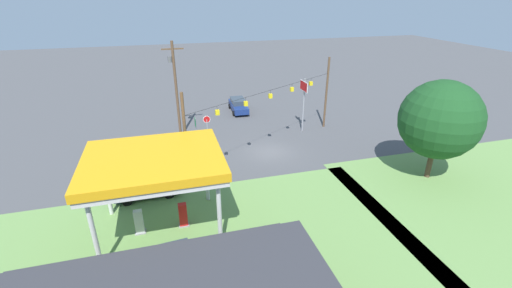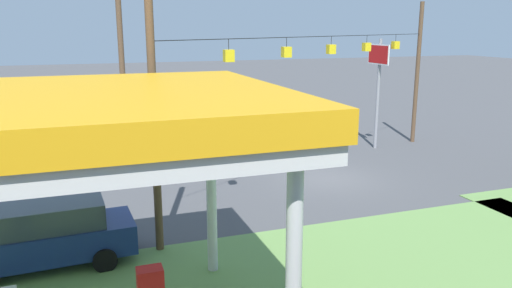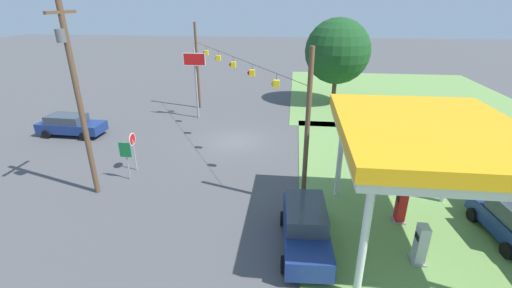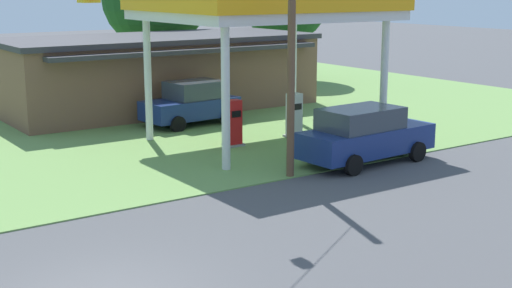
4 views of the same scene
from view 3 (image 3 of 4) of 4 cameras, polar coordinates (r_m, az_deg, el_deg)
ground_plane at (r=26.25m, az=-3.46°, el=0.46°), size 160.00×160.00×0.00m
grass_verge_opposite_corner at (r=42.76m, az=22.33°, el=7.69°), size 24.00×24.00×0.04m
gas_station_canopy at (r=15.11m, az=26.80°, el=1.20°), size 8.42×6.97×5.57m
fuel_pump_near at (r=18.09m, az=22.99°, el=-9.55°), size 0.71×0.56×1.77m
fuel_pump_far at (r=15.87m, az=25.72°, el=-15.00°), size 0.71×0.56×1.77m
car_at_pumps_front at (r=15.31m, az=8.22°, el=-13.47°), size 5.07×2.30×1.92m
car_on_crossroad at (r=30.85m, az=-28.54°, el=2.85°), size 2.26×5.19×1.68m
stop_sign_roadside at (r=22.43m, az=-19.82°, el=0.07°), size 0.80×0.08×2.50m
stop_sign_overhead at (r=30.94m, az=-10.11°, el=11.95°), size 0.22×1.96×6.12m
route_sign at (r=21.40m, az=-20.89°, el=-1.49°), size 0.10×0.70×2.40m
utility_pole_main at (r=19.41m, az=-27.69°, el=7.61°), size 2.20×0.44×10.29m
signal_span_gantry at (r=24.88m, az=-3.74°, el=10.15°), size 16.97×10.24×8.15m
tree_west_verge at (r=36.13m, az=13.42°, el=14.79°), size 6.45×6.45×8.51m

